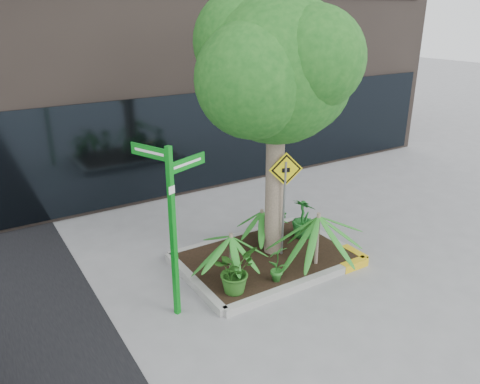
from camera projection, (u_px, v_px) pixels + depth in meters
ground at (267, 271)px, 8.92m from camera, size 80.00×80.00×0.00m
planter at (268, 258)px, 9.22m from camera, size 3.35×2.36×0.15m
tree at (277, 70)px, 8.13m from camera, size 3.37×2.99×5.05m
palm_front at (319, 216)px, 8.58m from camera, size 1.17×1.17×1.30m
palm_left at (231, 236)px, 8.18m from camera, size 0.97×0.97×1.08m
palm_back at (262, 212)px, 9.44m from camera, size 0.85×0.85×0.94m
shrub_a at (234, 270)px, 7.90m from camera, size 0.95×0.95×0.80m
shrub_b at (304, 218)px, 9.83m from camera, size 0.61×0.61×0.86m
shrub_c at (277, 263)px, 8.22m from camera, size 0.39×0.39×0.71m
shrub_d at (276, 225)px, 9.66m from camera, size 0.58×0.58×0.75m
street_sign_post at (172, 213)px, 7.14m from camera, size 1.03×0.80×2.84m
cattle_sign at (285, 188)px, 8.71m from camera, size 0.62×0.23×2.10m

